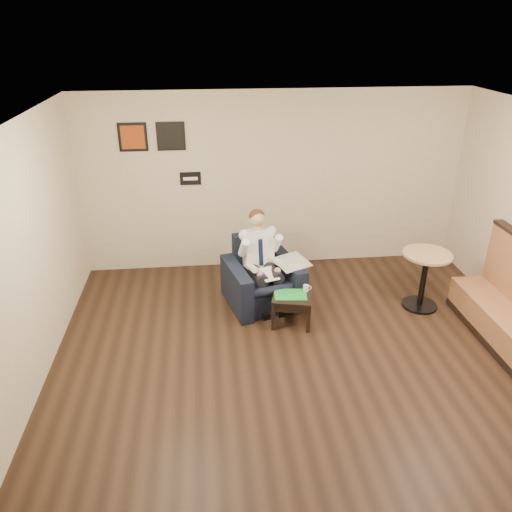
{
  "coord_description": "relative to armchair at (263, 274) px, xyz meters",
  "views": [
    {
      "loc": [
        -1.1,
        -4.48,
        3.72
      ],
      "look_at": [
        -0.48,
        1.2,
        0.99
      ],
      "focal_mm": 35.0,
      "sensor_mm": 36.0,
      "label": 1
    }
  ],
  "objects": [
    {
      "name": "ground",
      "position": [
        0.33,
        -1.69,
        -0.47
      ],
      "size": [
        6.0,
        6.0,
        0.0
      ],
      "primitive_type": "plane",
      "color": "black",
      "rests_on": "ground"
    },
    {
      "name": "wall_back",
      "position": [
        0.33,
        1.31,
        0.93
      ],
      "size": [
        6.0,
        0.02,
        2.8
      ],
      "primitive_type": "cube",
      "color": "beige",
      "rests_on": "ground"
    },
    {
      "name": "wall_left",
      "position": [
        -2.67,
        -1.69,
        0.93
      ],
      "size": [
        0.02,
        6.0,
        2.8
      ],
      "primitive_type": "cube",
      "color": "beige",
      "rests_on": "ground"
    },
    {
      "name": "ceiling",
      "position": [
        0.33,
        -1.69,
        2.33
      ],
      "size": [
        6.0,
        6.0,
        0.02
      ],
      "primitive_type": "cube",
      "color": "white",
      "rests_on": "wall_back"
    },
    {
      "name": "seating_sign",
      "position": [
        -0.97,
        1.29,
        1.03
      ],
      "size": [
        0.32,
        0.02,
        0.2
      ],
      "primitive_type": "cube",
      "color": "black",
      "rests_on": "wall_back"
    },
    {
      "name": "art_print_left",
      "position": [
        -1.77,
        1.29,
        1.68
      ],
      "size": [
        0.42,
        0.03,
        0.42
      ],
      "primitive_type": "cube",
      "color": "#993A12",
      "rests_on": "wall_back"
    },
    {
      "name": "art_print_right",
      "position": [
        -1.22,
        1.29,
        1.68
      ],
      "size": [
        0.42,
        0.03,
        0.42
      ],
      "primitive_type": "cube",
      "color": "black",
      "rests_on": "wall_back"
    },
    {
      "name": "armchair",
      "position": [
        0.0,
        0.0,
        0.0
      ],
      "size": [
        1.17,
        1.17,
        0.94
      ],
      "primitive_type": "cube",
      "rotation": [
        0.0,
        0.0,
        0.24
      ],
      "color": "black",
      "rests_on": "ground"
    },
    {
      "name": "seated_man",
      "position": [
        0.03,
        -0.12,
        0.17
      ],
      "size": [
        0.81,
        1.03,
        1.28
      ],
      "primitive_type": null,
      "rotation": [
        0.0,
        0.0,
        0.24
      ],
      "color": "white",
      "rests_on": "armchair"
    },
    {
      "name": "lap_papers",
      "position": [
        0.05,
        -0.22,
        0.11
      ],
      "size": [
        0.3,
        0.36,
        0.01
      ],
      "primitive_type": "cube",
      "rotation": [
        0.0,
        0.0,
        0.31
      ],
      "color": "white",
      "rests_on": "seated_man"
    },
    {
      "name": "newspaper",
      "position": [
        0.4,
        -0.01,
        0.17
      ],
      "size": [
        0.54,
        0.6,
        0.01
      ],
      "primitive_type": "cube",
      "rotation": [
        0.0,
        0.0,
        0.29
      ],
      "color": "silver",
      "rests_on": "armchair"
    },
    {
      "name": "side_table",
      "position": [
        0.33,
        -0.54,
        -0.26
      ],
      "size": [
        0.62,
        0.62,
        0.42
      ],
      "primitive_type": "cube",
      "rotation": [
        0.0,
        0.0,
        -0.24
      ],
      "color": "black",
      "rests_on": "ground"
    },
    {
      "name": "green_folder",
      "position": [
        0.3,
        -0.55,
        -0.04
      ],
      "size": [
        0.45,
        0.34,
        0.01
      ],
      "primitive_type": "cube",
      "rotation": [
        0.0,
        0.0,
        -0.1
      ],
      "color": "green",
      "rests_on": "side_table"
    },
    {
      "name": "coffee_mug",
      "position": [
        0.52,
        -0.47,
        -0.0
      ],
      "size": [
        0.09,
        0.09,
        0.09
      ],
      "primitive_type": "cylinder",
      "rotation": [
        0.0,
        0.0,
        -0.24
      ],
      "color": "white",
      "rests_on": "side_table"
    },
    {
      "name": "smartphone",
      "position": [
        0.41,
        -0.4,
        -0.04
      ],
      "size": [
        0.15,
        0.11,
        0.01
      ],
      "primitive_type": "cube",
      "rotation": [
        0.0,
        0.0,
        -0.42
      ],
      "color": "black",
      "rests_on": "side_table"
    },
    {
      "name": "cafe_table",
      "position": [
        2.22,
        -0.34,
        -0.05
      ],
      "size": [
        0.82,
        0.82,
        0.83
      ],
      "primitive_type": "cylinder",
      "rotation": [
        0.0,
        0.0,
        0.25
      ],
      "color": "tan",
      "rests_on": "ground"
    }
  ]
}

